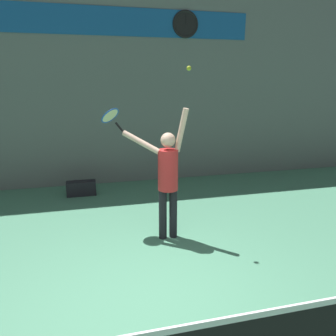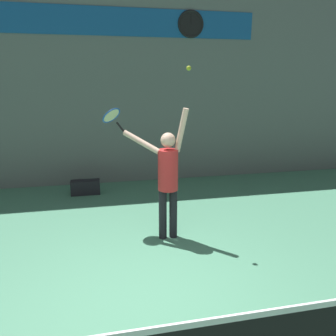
# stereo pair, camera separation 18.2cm
# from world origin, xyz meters

# --- Properties ---
(ground_plane) EXTENTS (18.00, 18.00, 0.00)m
(ground_plane) POSITION_xyz_m (0.00, 0.00, 0.00)
(ground_plane) COLOR #4C8C6B
(back_wall) EXTENTS (18.00, 0.10, 5.00)m
(back_wall) POSITION_xyz_m (0.00, 5.15, 2.50)
(back_wall) COLOR slate
(back_wall) RESTS_ON ground_plane
(sponsor_banner) EXTENTS (6.86, 0.02, 0.63)m
(sponsor_banner) POSITION_xyz_m (0.00, 5.09, 3.87)
(sponsor_banner) COLOR #195B9E
(scoreboard_clock) EXTENTS (0.64, 0.06, 0.64)m
(scoreboard_clock) POSITION_xyz_m (1.84, 5.07, 3.87)
(scoreboard_clock) COLOR black
(tennis_player) EXTENTS (1.00, 0.61, 2.14)m
(tennis_player) POSITION_xyz_m (0.57, 1.76, 1.09)
(tennis_player) COLOR black
(tennis_player) RESTS_ON ground_plane
(tennis_racket) EXTENTS (0.42, 0.43, 0.40)m
(tennis_racket) POSITION_xyz_m (-0.24, 2.35, 1.97)
(tennis_racket) COLOR black
(tennis_ball) EXTENTS (0.07, 0.07, 0.07)m
(tennis_ball) POSITION_xyz_m (0.85, 1.60, 2.71)
(tennis_ball) COLOR #CCDB2D
(water_bottle) EXTENTS (0.09, 0.09, 0.32)m
(water_bottle) POSITION_xyz_m (-0.97, 4.45, 0.15)
(water_bottle) COLOR #262628
(water_bottle) RESTS_ON ground_plane
(equipment_bag) EXTENTS (0.65, 0.26, 0.33)m
(equipment_bag) POSITION_xyz_m (-0.84, 4.29, 0.16)
(equipment_bag) COLOR black
(equipment_bag) RESTS_ON ground_plane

